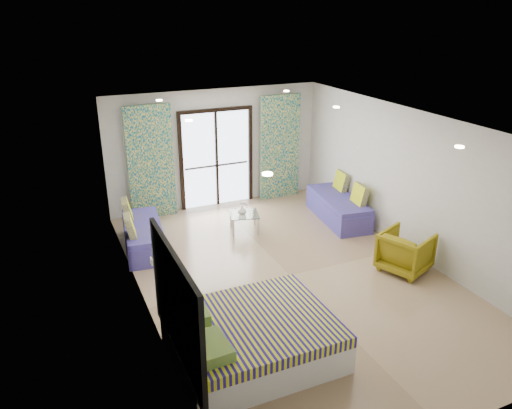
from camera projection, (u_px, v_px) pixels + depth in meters
name	position (u px, v px, depth m)	size (l,w,h in m)	color
floor	(290.00, 275.00, 8.74)	(5.00, 7.50, 0.01)	#937758
ceiling	(294.00, 123.00, 7.73)	(5.00, 7.50, 0.01)	silver
wall_back	(216.00, 148.00, 11.42)	(5.00, 0.01, 2.70)	silver
wall_front	(464.00, 330.00, 5.05)	(5.00, 0.01, 2.70)	silver
wall_left	(141.00, 230.00, 7.30)	(0.01, 7.50, 2.70)	silver
wall_right	(412.00, 184.00, 9.18)	(0.01, 7.50, 2.70)	silver
balcony_door	(216.00, 153.00, 11.43)	(1.76, 0.08, 2.28)	black
balcony_rail	(217.00, 165.00, 11.55)	(1.52, 0.03, 0.04)	#595451
curtain_left	(151.00, 163.00, 10.72)	(1.00, 0.10, 2.50)	silver
curtain_right	(280.00, 147.00, 11.88)	(1.00, 0.10, 2.50)	silver
downlight_a	(267.00, 174.00, 5.52)	(0.12, 0.12, 0.02)	#FFE0B2
downlight_b	(459.00, 147.00, 6.57)	(0.12, 0.12, 0.02)	#FFE0B2
downlight_c	(189.00, 120.00, 8.07)	(0.12, 0.12, 0.02)	#FFE0B2
downlight_d	(336.00, 107.00, 9.12)	(0.12, 0.12, 0.02)	#FFE0B2
downlight_e	(159.00, 100.00, 9.76)	(0.12, 0.12, 0.02)	#FFE0B2
downlight_f	(286.00, 91.00, 10.82)	(0.12, 0.12, 0.02)	#FFE0B2
headboard	(176.00, 307.00, 5.97)	(0.06, 2.10, 1.50)	black
switch_plate	(152.00, 261.00, 7.02)	(0.02, 0.10, 0.10)	silver
bed	(251.00, 338.00, 6.61)	(2.10, 1.71, 0.72)	silver
daybed_left	(143.00, 235.00, 9.63)	(0.91, 1.86, 0.88)	#484099
daybed_right	(339.00, 207.00, 10.93)	(0.99, 1.98, 0.94)	#484099
coffee_table	(244.00, 215.00, 10.35)	(0.72, 0.72, 0.68)	silver
vase	(242.00, 211.00, 10.25)	(0.18, 0.19, 0.18)	white
armchair	(406.00, 250.00, 8.78)	(0.78, 0.73, 0.81)	olive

